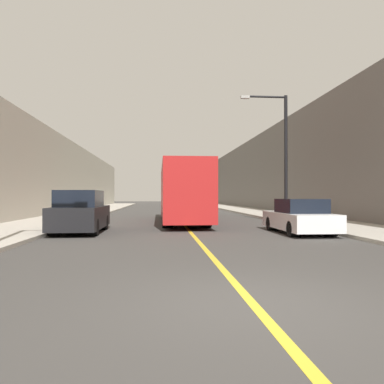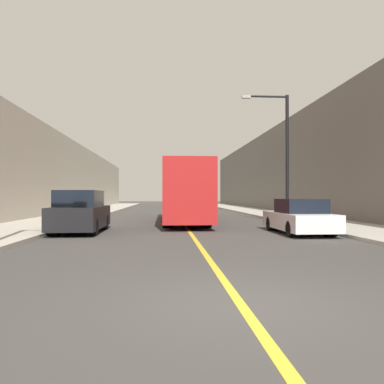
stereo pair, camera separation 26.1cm
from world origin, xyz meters
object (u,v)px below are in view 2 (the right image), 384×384
parked_suv_left (80,213)px  bus (183,192)px  car_right_near (299,218)px  street_lamp_right (283,148)px

parked_suv_left → bus: bearing=51.0°
car_right_near → parked_suv_left: bearing=173.5°
bus → car_right_near: size_ratio=2.67×
bus → car_right_near: bearing=-56.7°
bus → car_right_near: (4.51, -6.87, -1.12)m
bus → parked_suv_left: bearing=-129.0°
street_lamp_right → parked_suv_left: bearing=-154.8°
car_right_near → street_lamp_right: street_lamp_right is taller
bus → parked_suv_left: 7.54m
car_right_near → street_lamp_right: (1.25, 5.97, 3.68)m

